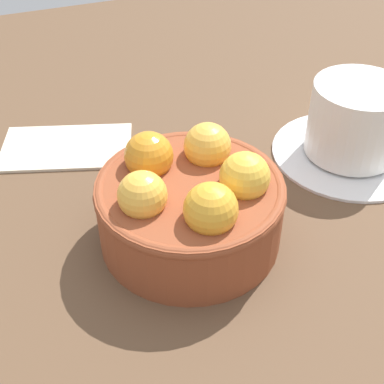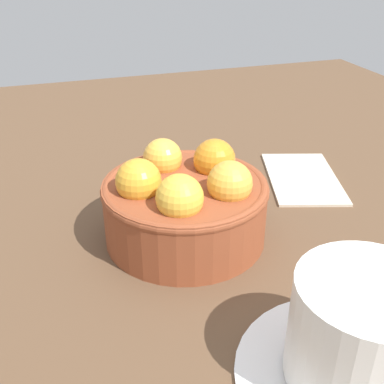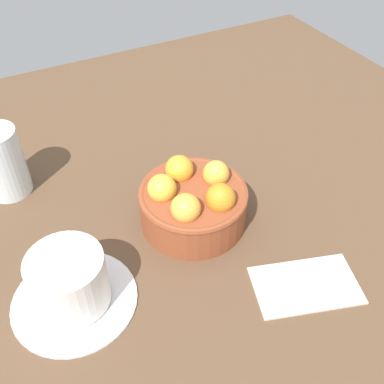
% 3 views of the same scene
% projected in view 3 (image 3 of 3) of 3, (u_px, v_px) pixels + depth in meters
% --- Properties ---
extents(ground_plane, '(1.16, 1.10, 0.04)m').
position_uv_depth(ground_plane, '(193.00, 229.00, 0.66)').
color(ground_plane, brown).
extents(terracotta_bowl, '(0.15, 0.15, 0.08)m').
position_uv_depth(terracotta_bowl, '(193.00, 202.00, 0.62)').
color(terracotta_bowl, brown).
rests_on(terracotta_bowl, ground_plane).
extents(coffee_cup, '(0.15, 0.15, 0.08)m').
position_uv_depth(coffee_cup, '(70.00, 284.00, 0.53)').
color(coffee_cup, white).
rests_on(coffee_cup, ground_plane).
extents(water_glass, '(0.06, 0.06, 0.11)m').
position_uv_depth(water_glass, '(2.00, 162.00, 0.66)').
color(water_glass, silver).
rests_on(water_glass, ground_plane).
extents(folded_napkin, '(0.15, 0.11, 0.01)m').
position_uv_depth(folded_napkin, '(306.00, 285.00, 0.56)').
color(folded_napkin, beige).
rests_on(folded_napkin, ground_plane).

